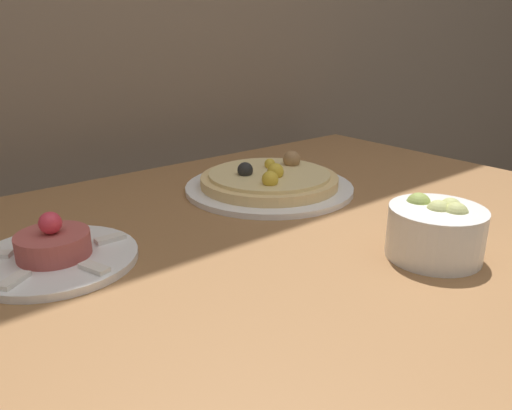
# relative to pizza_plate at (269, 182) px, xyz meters

# --- Properties ---
(dining_table) EXTENTS (1.15, 0.83, 0.79)m
(dining_table) POSITION_rel_pizza_plate_xyz_m (-0.10, -0.15, -0.13)
(dining_table) COLOR olive
(dining_table) RESTS_ON ground_plane
(pizza_plate) EXTENTS (0.30, 0.30, 0.06)m
(pizza_plate) POSITION_rel_pizza_plate_xyz_m (0.00, 0.00, 0.00)
(pizza_plate) COLOR white
(pizza_plate) RESTS_ON dining_table
(tartare_plate) EXTENTS (0.20, 0.20, 0.07)m
(tartare_plate) POSITION_rel_pizza_plate_xyz_m (-0.40, -0.06, -0.00)
(tartare_plate) COLOR white
(tartare_plate) RESTS_ON dining_table
(small_bowl) EXTENTS (0.12, 0.12, 0.08)m
(small_bowl) POSITION_rel_pizza_plate_xyz_m (-0.02, -0.35, 0.02)
(small_bowl) COLOR white
(small_bowl) RESTS_ON dining_table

